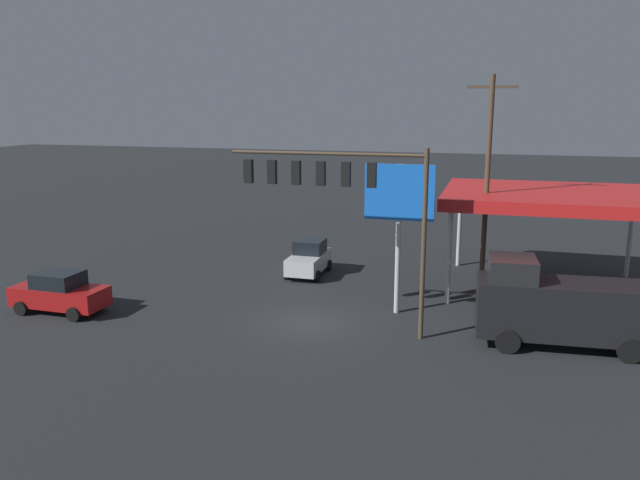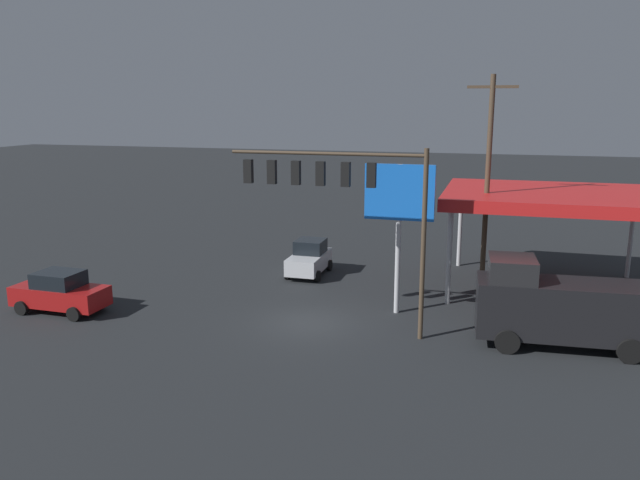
# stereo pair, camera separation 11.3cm
# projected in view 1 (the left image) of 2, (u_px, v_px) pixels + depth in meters

# --- Properties ---
(ground_plane) EXTENTS (200.00, 200.00, 0.00)m
(ground_plane) POSITION_uv_depth(u_px,v_px,m) (308.00, 322.00, 27.72)
(ground_plane) COLOR black
(traffic_signal_assembly) EXTENTS (8.29, 0.43, 7.83)m
(traffic_signal_assembly) POSITION_uv_depth(u_px,v_px,m) (339.00, 188.00, 25.51)
(traffic_signal_assembly) COLOR #473828
(traffic_signal_assembly) RESTS_ON ground
(utility_pole) EXTENTS (2.40, 0.26, 10.90)m
(utility_pole) POSITION_uv_depth(u_px,v_px,m) (487.00, 181.00, 30.86)
(utility_pole) COLOR #473828
(utility_pole) RESTS_ON ground
(gas_station_canopy) EXTENTS (10.45, 8.80, 5.18)m
(gas_station_canopy) POSITION_uv_depth(u_px,v_px,m) (550.00, 198.00, 31.64)
(gas_station_canopy) COLOR red
(gas_station_canopy) RESTS_ON ground
(price_sign) EXTENTS (3.14, 0.27, 6.90)m
(price_sign) POSITION_uv_depth(u_px,v_px,m) (399.00, 200.00, 27.92)
(price_sign) COLOR #B7B7BC
(price_sign) RESTS_ON ground
(hatchback_crossing) EXTENTS (1.98, 3.81, 1.97)m
(hatchback_crossing) POSITION_uv_depth(u_px,v_px,m) (309.00, 258.00, 35.30)
(hatchback_crossing) COLOR silver
(hatchback_crossing) RESTS_ON ground
(sedan_waiting) EXTENTS (4.43, 2.11, 1.93)m
(sedan_waiting) POSITION_uv_depth(u_px,v_px,m) (60.00, 292.00, 28.90)
(sedan_waiting) COLOR maroon
(sedan_waiting) RESTS_ON ground
(delivery_truck) EXTENTS (6.94, 2.93, 3.58)m
(delivery_truck) POSITION_uv_depth(u_px,v_px,m) (560.00, 306.00, 24.63)
(delivery_truck) COLOR black
(delivery_truck) RESTS_ON ground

